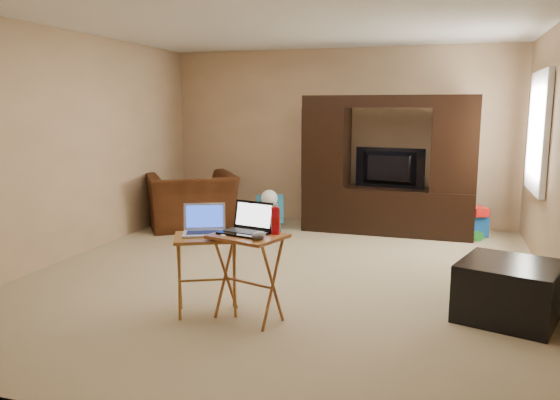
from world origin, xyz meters
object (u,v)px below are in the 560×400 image
(ottoman, at_px, (508,291))
(entertainment_center, at_px, (388,165))
(recliner, at_px, (191,201))
(television, at_px, (388,168))
(mouse_left, at_px, (225,236))
(child_rocker, at_px, (267,214))
(plush_toy, at_px, (258,221))
(tray_table_left, at_px, (207,275))
(laptop_left, at_px, (204,220))
(push_toy, at_px, (462,220))
(laptop_right, at_px, (244,219))
(mouse_right, at_px, (259,236))
(tray_table_right, at_px, (248,277))
(water_bottle, at_px, (275,221))

(ottoman, bearing_deg, entertainment_center, 114.06)
(entertainment_center, relative_size, recliner, 1.90)
(television, distance_m, mouse_left, 3.54)
(child_rocker, distance_m, plush_toy, 0.28)
(television, bearing_deg, tray_table_left, 81.49)
(plush_toy, xyz_separation_m, laptop_left, (0.47, -2.68, 0.57))
(child_rocker, relative_size, ottoman, 0.69)
(mouse_left, bearing_deg, ottoman, 17.16)
(push_toy, bearing_deg, child_rocker, 168.43)
(plush_toy, bearing_deg, laptop_right, -73.03)
(ottoman, bearing_deg, television, 114.40)
(plush_toy, bearing_deg, mouse_right, -70.72)
(ottoman, bearing_deg, recliner, 149.32)
(recliner, relative_size, tray_table_right, 1.69)
(television, distance_m, plush_toy, 1.85)
(child_rocker, xyz_separation_m, mouse_right, (0.97, -3.14, 0.48))
(recliner, distance_m, mouse_left, 3.47)
(television, height_order, mouse_left, television)
(mouse_right, bearing_deg, laptop_right, 140.53)
(entertainment_center, bearing_deg, child_rocker, -164.16)
(recliner, xyz_separation_m, laptop_left, (1.53, -2.88, 0.39))
(entertainment_center, height_order, plush_toy, entertainment_center)
(child_rocker, relative_size, tray_table_left, 0.76)
(push_toy, xyz_separation_m, mouse_right, (-1.56, -3.56, 0.49))
(plush_toy, height_order, push_toy, push_toy)
(ottoman, distance_m, mouse_left, 2.30)
(mouse_right, bearing_deg, television, 80.32)
(television, distance_m, laptop_left, 3.51)
(plush_toy, bearing_deg, entertainment_center, 23.23)
(television, relative_size, laptop_left, 2.71)
(child_rocker, bearing_deg, laptop_right, -93.23)
(tray_table_right, bearing_deg, television, 96.18)
(laptop_right, bearing_deg, entertainment_center, 90.70)
(television, xyz_separation_m, laptop_left, (-1.12, -3.32, -0.10))
(ottoman, relative_size, tray_table_right, 1.03)
(plush_toy, xyz_separation_m, laptop_right, (0.83, -2.72, 0.61))
(tray_table_right, bearing_deg, ottoman, 35.74)
(child_rocker, bearing_deg, ottoman, -58.53)
(push_toy, bearing_deg, television, 162.64)
(laptop_left, bearing_deg, child_rocker, 75.90)
(entertainment_center, xyz_separation_m, child_rocker, (-1.56, -0.41, -0.67))
(push_toy, height_order, water_bottle, water_bottle)
(tray_table_right, height_order, water_bottle, water_bottle)
(television, xyz_separation_m, push_toy, (0.97, 0.06, -0.64))
(entertainment_center, bearing_deg, push_toy, 2.34)
(plush_toy, distance_m, mouse_left, 2.91)
(entertainment_center, relative_size, tray_table_left, 3.42)
(entertainment_center, height_order, television, entertainment_center)
(entertainment_center, xyz_separation_m, television, (0.00, -0.04, -0.04))
(child_rocker, distance_m, water_bottle, 3.16)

